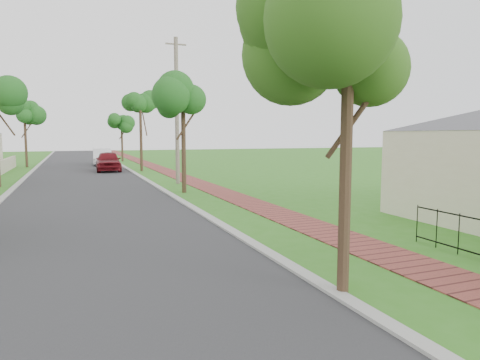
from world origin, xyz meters
TOP-DOWN VIEW (x-y plane):
  - ground at (0.00, 0.00)m, footprint 160.00×160.00m
  - road at (-3.00, 20.00)m, footprint 7.00×120.00m
  - kerb_right at (0.65, 20.00)m, footprint 0.30×120.00m
  - kerb_left at (-6.65, 20.00)m, footprint 0.30×120.00m
  - sidewalk at (3.25, 20.00)m, footprint 1.50×120.00m
  - street_trees at (-2.87, 26.84)m, footprint 10.70×37.65m
  - parked_car_red at (-1.00, 30.78)m, footprint 2.05×4.70m
  - parked_car_white at (-0.99, 38.01)m, footprint 1.87×4.85m
  - near_tree at (0.80, 1.50)m, footprint 2.09×2.09m
  - utility_pole at (2.12, 20.00)m, footprint 1.20×0.24m

SIDE VIEW (x-z plane):
  - ground at x=0.00m, z-range 0.00..0.00m
  - road at x=-3.00m, z-range -0.01..0.01m
  - kerb_right at x=0.65m, z-range -0.05..0.05m
  - kerb_left at x=-6.65m, z-range -0.05..0.05m
  - sidewalk at x=3.25m, z-range -0.01..0.01m
  - parked_car_white at x=-0.99m, z-range 0.00..1.58m
  - parked_car_red at x=-1.00m, z-range 0.00..1.58m
  - near_tree at x=0.80m, z-range 1.59..6.97m
  - utility_pole at x=2.12m, z-range 0.06..8.51m
  - street_trees at x=-2.87m, z-range 1.59..7.48m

